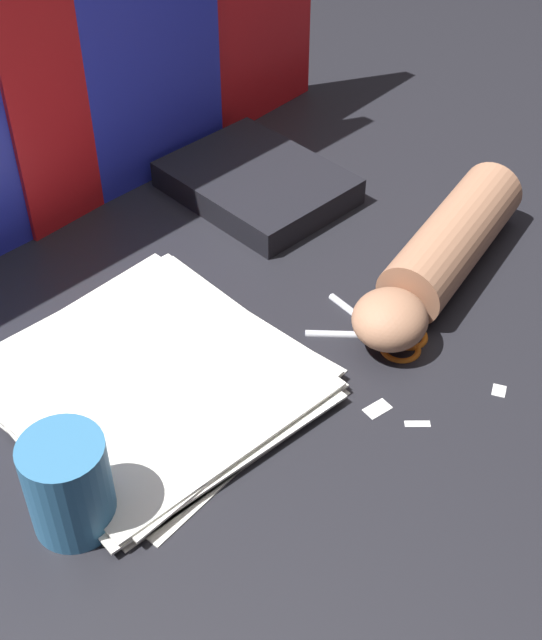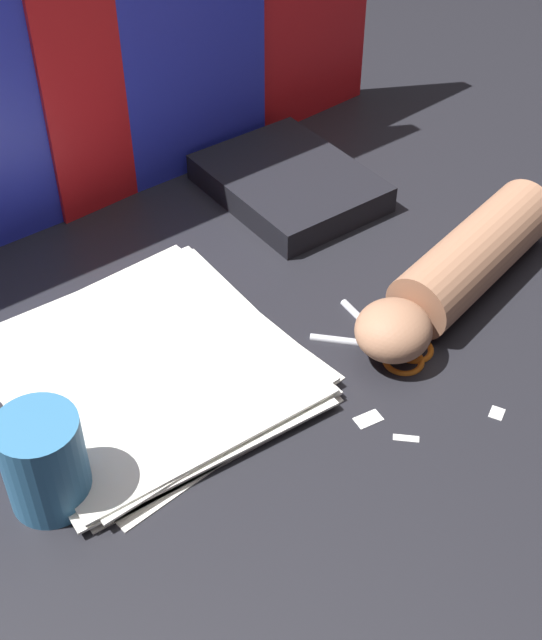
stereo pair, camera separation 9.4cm
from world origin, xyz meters
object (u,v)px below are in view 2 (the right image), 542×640
at_px(paper_stack, 149,367).
at_px(mug, 44,462).
at_px(scissors, 392,345).
at_px(hand_forearm, 459,270).
at_px(book_closed, 289,183).

xyz_separation_m(paper_stack, mug, (-0.16, -0.08, 0.04)).
xyz_separation_m(paper_stack, scissors, (0.23, -0.14, -0.00)).
xyz_separation_m(scissors, hand_forearm, (0.12, 0.02, 0.04)).
height_order(paper_stack, book_closed, book_closed).
distance_m(book_closed, hand_forearm, 0.29).
bearing_deg(paper_stack, mug, -153.24).
height_order(paper_stack, hand_forearm, hand_forearm).
height_order(paper_stack, scissors, paper_stack).
bearing_deg(hand_forearm, book_closed, 93.29).
relative_size(hand_forearm, mug, 3.44).
relative_size(book_closed, mug, 2.35).
bearing_deg(hand_forearm, paper_stack, 161.57).
distance_m(hand_forearm, mug, 0.52).
xyz_separation_m(book_closed, scissors, (-0.11, -0.31, -0.01)).
height_order(paper_stack, mug, mug).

